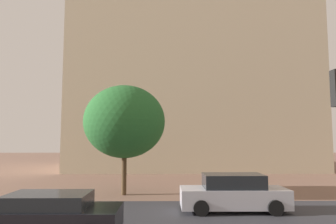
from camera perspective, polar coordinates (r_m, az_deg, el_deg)
The scene contains 6 objects.
ground_plane at distance 12.91m, azimuth 0.91°, elevation -19.10°, with size 120.00×120.00×0.00m, color brown.
street_asphalt_strip at distance 12.05m, azimuth 1.03°, elevation -20.08°, with size 120.00×7.72×0.00m, color #2D2D33.
landmark_building at distance 34.43m, azimuth 4.97°, elevation 7.01°, with size 24.98×12.76×38.18m.
car_black at distance 10.90m, azimuth -21.75°, elevation -17.72°, with size 4.58×2.12×1.36m.
car_silver at distance 13.88m, azimuth 12.27°, elevation -14.83°, with size 4.59×1.93×1.59m.
tree_curb_far at distance 17.46m, azimuth -8.20°, elevation -1.82°, with size 4.63×4.63×6.21m.
Camera 1 is at (-0.34, -2.53, 3.08)m, focal length 32.19 mm.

